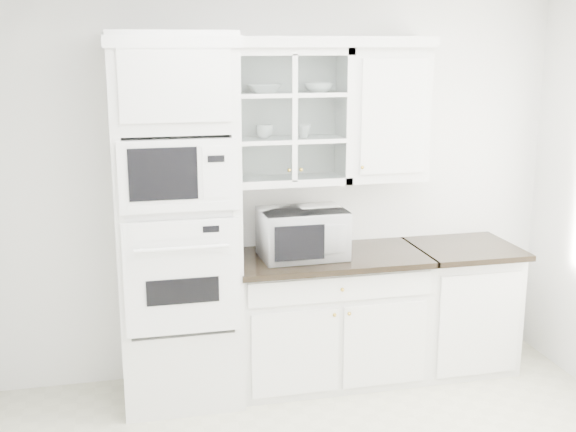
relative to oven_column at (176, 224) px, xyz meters
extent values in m
cube|color=white|center=(0.75, 0.32, 0.15)|extent=(4.00, 0.02, 2.70)
cube|color=silver|center=(0.00, 0.01, 0.00)|extent=(0.76, 0.65, 2.40)
cube|color=white|center=(0.00, -0.33, -0.26)|extent=(0.70, 0.03, 0.72)
cube|color=black|center=(0.00, -0.35, -0.34)|extent=(0.44, 0.01, 0.16)
cube|color=white|center=(0.00, -0.33, 0.37)|extent=(0.70, 0.03, 0.43)
cube|color=black|center=(-0.09, -0.35, 0.39)|extent=(0.40, 0.01, 0.31)
cube|color=silver|center=(1.03, 0.03, -0.76)|extent=(1.30, 0.60, 0.88)
cube|color=black|center=(1.03, 0.00, -0.30)|extent=(1.32, 0.67, 0.04)
cube|color=silver|center=(2.03, 0.03, -0.76)|extent=(0.70, 0.60, 0.88)
cube|color=black|center=(2.03, 0.00, -0.30)|extent=(0.72, 0.67, 0.04)
cube|color=silver|center=(0.78, 0.17, 0.65)|extent=(0.80, 0.33, 0.90)
cube|color=silver|center=(0.78, 0.17, 0.50)|extent=(0.74, 0.29, 0.02)
cube|color=silver|center=(0.78, 0.17, 0.80)|extent=(0.74, 0.29, 0.02)
cube|color=silver|center=(1.46, 0.17, 0.65)|extent=(0.55, 0.33, 0.90)
cube|color=white|center=(0.68, 0.14, 1.14)|extent=(2.14, 0.38, 0.07)
imported|color=white|center=(0.84, 0.02, -0.12)|extent=(0.58, 0.49, 0.33)
imported|color=white|center=(0.61, 0.15, 0.84)|extent=(0.24, 0.24, 0.06)
imported|color=white|center=(0.98, 0.16, 0.84)|extent=(0.23, 0.23, 0.06)
imported|color=white|center=(0.62, 0.18, 0.56)|extent=(0.14, 0.14, 0.09)
imported|color=white|center=(0.88, 0.15, 0.55)|extent=(0.12, 0.12, 0.09)
camera|label=1|loc=(-0.32, -4.53, 1.12)|focal=45.00mm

